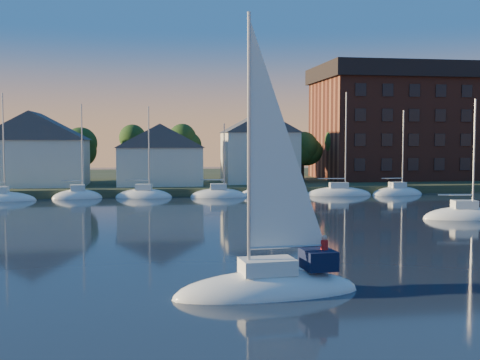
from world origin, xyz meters
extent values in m
plane|color=black|center=(0.00, 0.00, 0.00)|extent=(260.00, 260.00, 0.00)
cube|color=#333C23|center=(0.00, 75.00, 0.00)|extent=(160.00, 50.00, 2.00)
cube|color=brown|center=(0.00, 52.00, 0.00)|extent=(120.00, 3.00, 1.00)
cube|color=white|center=(-22.00, 58.00, 4.00)|extent=(13.00, 9.00, 6.00)
cube|color=white|center=(-6.00, 57.00, 3.50)|extent=(11.00, 8.00, 5.00)
cube|color=white|center=(8.00, 59.00, 4.50)|extent=(10.00, 8.00, 7.00)
cube|color=brown|center=(34.00, 65.00, 8.50)|extent=(30.00, 16.00, 15.00)
cube|color=black|center=(34.00, 65.00, 17.20)|extent=(31.00, 17.00, 2.40)
cylinder|color=#3B251A|center=(-26.00, 63.00, 2.75)|extent=(0.50, 0.50, 3.50)
sphere|color=#1E3A15|center=(-26.00, 63.00, 7.20)|extent=(5.40, 5.40, 5.40)
cylinder|color=#3B251A|center=(-18.00, 63.00, 2.75)|extent=(0.50, 0.50, 3.50)
sphere|color=#1E3A15|center=(-18.00, 63.00, 7.20)|extent=(5.40, 5.40, 5.40)
cylinder|color=#3B251A|center=(-10.00, 63.00, 2.75)|extent=(0.50, 0.50, 3.50)
sphere|color=#1E3A15|center=(-10.00, 63.00, 7.20)|extent=(5.40, 5.40, 5.40)
cylinder|color=#3B251A|center=(-2.00, 63.00, 2.75)|extent=(0.50, 0.50, 3.50)
sphere|color=#1E3A15|center=(-2.00, 63.00, 7.20)|extent=(5.40, 5.40, 5.40)
cylinder|color=#3B251A|center=(6.00, 63.00, 2.75)|extent=(0.50, 0.50, 3.50)
sphere|color=#1E3A15|center=(6.00, 63.00, 7.20)|extent=(5.40, 5.40, 5.40)
cylinder|color=#3B251A|center=(14.00, 63.00, 2.75)|extent=(0.50, 0.50, 3.50)
sphere|color=#1E3A15|center=(14.00, 63.00, 7.20)|extent=(5.40, 5.40, 5.40)
cylinder|color=#3B251A|center=(22.00, 63.00, 2.75)|extent=(0.50, 0.50, 3.50)
sphere|color=#1E3A15|center=(22.00, 63.00, 7.20)|extent=(5.40, 5.40, 5.40)
cylinder|color=#3B251A|center=(30.00, 63.00, 2.75)|extent=(0.50, 0.50, 3.50)
sphere|color=#1E3A15|center=(30.00, 63.00, 7.20)|extent=(5.40, 5.40, 5.40)
cylinder|color=#3B251A|center=(38.00, 63.00, 2.75)|extent=(0.50, 0.50, 3.50)
sphere|color=#1E3A15|center=(38.00, 63.00, 7.20)|extent=(5.40, 5.40, 5.40)
ellipsoid|color=white|center=(-24.00, 49.00, 0.00)|extent=(7.50, 2.40, 2.20)
cube|color=white|center=(-24.00, 49.00, 1.30)|extent=(2.10, 1.32, 0.70)
cylinder|color=#A5A8AD|center=(-23.25, 49.00, 5.95)|extent=(0.16, 0.16, 10.00)
ellipsoid|color=white|center=(-16.00, 49.00, 0.00)|extent=(7.50, 2.40, 2.20)
cube|color=white|center=(-16.00, 49.00, 1.30)|extent=(2.10, 1.32, 0.70)
cylinder|color=#A5A8AD|center=(-15.25, 49.00, 5.95)|extent=(0.16, 0.16, 10.00)
cylinder|color=#A5A8AD|center=(-16.82, 49.00, 2.15)|extent=(3.15, 0.12, 0.12)
ellipsoid|color=white|center=(-8.00, 49.00, 0.00)|extent=(7.50, 2.40, 2.20)
cube|color=white|center=(-8.00, 49.00, 1.30)|extent=(2.10, 1.32, 0.70)
cylinder|color=#A5A8AD|center=(-7.25, 49.00, 5.95)|extent=(0.16, 0.16, 10.00)
cylinder|color=#A5A8AD|center=(-8.82, 49.00, 2.15)|extent=(3.15, 0.12, 0.12)
ellipsoid|color=white|center=(0.00, 49.00, 0.00)|extent=(7.50, 2.40, 2.20)
cube|color=white|center=(0.00, 49.00, 1.30)|extent=(2.10, 1.32, 0.70)
cylinder|color=#A5A8AD|center=(0.75, 49.00, 5.95)|extent=(0.16, 0.16, 10.00)
cylinder|color=#A5A8AD|center=(-0.82, 49.00, 2.15)|extent=(3.15, 0.12, 0.12)
ellipsoid|color=white|center=(8.00, 49.00, 0.00)|extent=(7.50, 2.40, 2.20)
cube|color=white|center=(8.00, 49.00, 1.30)|extent=(2.10, 1.32, 0.70)
cylinder|color=#A5A8AD|center=(8.75, 49.00, 5.95)|extent=(0.16, 0.16, 10.00)
cylinder|color=#A5A8AD|center=(7.17, 49.00, 2.15)|extent=(3.15, 0.12, 0.12)
ellipsoid|color=white|center=(16.00, 49.00, 0.00)|extent=(7.50, 2.40, 2.20)
cube|color=white|center=(16.00, 49.00, 1.30)|extent=(2.10, 1.32, 0.70)
cylinder|color=#A5A8AD|center=(16.75, 49.00, 5.95)|extent=(0.16, 0.16, 10.00)
cylinder|color=#A5A8AD|center=(15.18, 49.00, 2.15)|extent=(3.15, 0.12, 0.12)
ellipsoid|color=white|center=(24.00, 49.00, 0.00)|extent=(7.50, 2.40, 2.20)
cube|color=white|center=(24.00, 49.00, 1.30)|extent=(2.10, 1.32, 0.70)
cylinder|color=#A5A8AD|center=(24.75, 49.00, 5.95)|extent=(0.16, 0.16, 10.00)
cylinder|color=#A5A8AD|center=(23.18, 49.00, 2.15)|extent=(3.15, 0.12, 0.12)
ellipsoid|color=white|center=(-2.48, 2.62, 0.00)|extent=(9.02, 3.60, 2.20)
cube|color=white|center=(-2.48, 2.62, 1.30)|extent=(2.59, 1.77, 0.70)
cylinder|color=#A5A8AD|center=(-3.36, 2.54, 6.82)|extent=(0.16, 0.16, 11.73)
cylinder|color=#A5A8AD|center=(-1.52, 2.71, 2.15)|extent=(3.69, 0.45, 0.12)
cube|color=black|center=(-0.03, 2.84, 1.50)|extent=(1.55, 1.82, 0.90)
ellipsoid|color=white|center=(20.15, 25.49, 0.00)|extent=(7.69, 3.53, 2.20)
cube|color=white|center=(20.15, 25.49, 1.30)|extent=(2.25, 1.66, 0.70)
cylinder|color=#A5A8AD|center=(20.89, 25.39, 5.79)|extent=(0.16, 0.16, 9.69)
cylinder|color=#A5A8AD|center=(19.35, 25.61, 2.15)|extent=(3.10, 0.56, 0.12)
camera|label=1|loc=(-7.98, -23.90, 7.09)|focal=45.00mm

